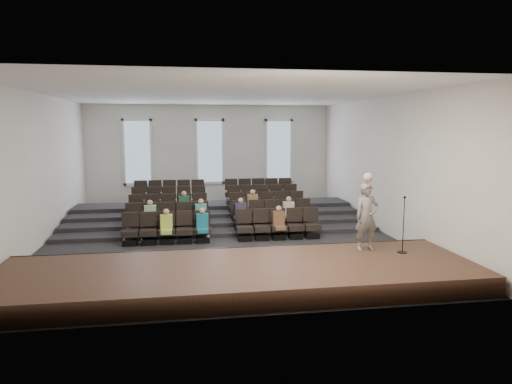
% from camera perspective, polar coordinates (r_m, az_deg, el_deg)
% --- Properties ---
extents(ground, '(14.00, 14.00, 0.00)m').
position_cam_1_polar(ground, '(16.39, -4.22, -5.66)').
color(ground, black).
rests_on(ground, ground).
extents(ceiling, '(12.00, 14.00, 0.02)m').
position_cam_1_polar(ceiling, '(15.97, -4.41, 12.09)').
color(ceiling, white).
rests_on(ceiling, ground).
extents(wall_back, '(12.00, 0.04, 5.00)m').
position_cam_1_polar(wall_back, '(22.97, -5.80, 4.56)').
color(wall_back, white).
rests_on(wall_back, ground).
extents(wall_front, '(12.00, 0.04, 5.00)m').
position_cam_1_polar(wall_front, '(9.06, -0.57, -0.69)').
color(wall_front, white).
rests_on(wall_front, ground).
extents(wall_left, '(0.04, 14.00, 5.00)m').
position_cam_1_polar(wall_left, '(16.61, -25.51, 2.50)').
color(wall_left, white).
rests_on(wall_left, ground).
extents(wall_right, '(0.04, 14.00, 5.00)m').
position_cam_1_polar(wall_right, '(17.54, 15.71, 3.24)').
color(wall_right, white).
rests_on(wall_right, ground).
extents(stage, '(11.80, 3.60, 0.50)m').
position_cam_1_polar(stage, '(11.44, -2.01, -10.44)').
color(stage, '#43281C').
rests_on(stage, ground).
extents(stage_lip, '(11.80, 0.06, 0.52)m').
position_cam_1_polar(stage_lip, '(13.12, -2.97, -8.01)').
color(stage_lip, black).
rests_on(stage_lip, ground).
extents(risers, '(11.80, 4.80, 0.60)m').
position_cam_1_polar(risers, '(19.44, -5.03, -2.91)').
color(risers, black).
rests_on(risers, ground).
extents(seating_rows, '(6.80, 4.70, 1.67)m').
position_cam_1_polar(seating_rows, '(17.75, -4.67, -2.36)').
color(seating_rows, black).
rests_on(seating_rows, ground).
extents(windows, '(8.44, 0.10, 3.24)m').
position_cam_1_polar(windows, '(22.89, -5.79, 5.05)').
color(windows, white).
rests_on(windows, wall_back).
extents(audience, '(5.45, 2.64, 1.10)m').
position_cam_1_polar(audience, '(16.54, -4.63, -2.66)').
color(audience, '#BAD053').
rests_on(audience, seating_rows).
extents(speaker, '(0.72, 0.51, 1.87)m').
position_cam_1_polar(speaker, '(12.98, 13.67, -3.04)').
color(speaker, slate).
rests_on(speaker, stage).
extents(mic_stand, '(0.26, 0.26, 1.56)m').
position_cam_1_polar(mic_stand, '(13.04, 17.90, -5.25)').
color(mic_stand, black).
rests_on(mic_stand, stage).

